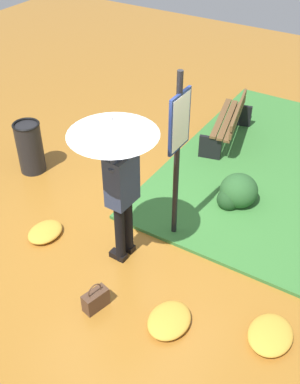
# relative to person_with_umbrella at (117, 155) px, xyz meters

# --- Properties ---
(ground_plane) EXTENTS (18.00, 18.00, 0.00)m
(ground_plane) POSITION_rel_person_with_umbrella_xyz_m (-0.35, -0.14, -1.55)
(ground_plane) COLOR #9E6623
(person_with_umbrella) EXTENTS (0.96, 0.96, 2.04)m
(person_with_umbrella) POSITION_rel_person_with_umbrella_xyz_m (0.00, 0.00, 0.00)
(person_with_umbrella) COLOR black
(person_with_umbrella) RESTS_ON ground_plane
(info_sign_post) EXTENTS (0.44, 0.07, 2.30)m
(info_sign_post) POSITION_rel_person_with_umbrella_xyz_m (-0.75, 0.33, -0.11)
(info_sign_post) COLOR black
(info_sign_post) RESTS_ON ground_plane
(handbag) EXTENTS (0.33, 0.21, 0.37)m
(handbag) POSITION_rel_person_with_umbrella_xyz_m (0.79, 0.18, -1.42)
(handbag) COLOR #4C3323
(handbag) RESTS_ON ground_plane
(park_bench) EXTENTS (1.42, 0.68, 0.75)m
(park_bench) POSITION_rel_person_with_umbrella_xyz_m (-3.25, -0.02, -1.15)
(park_bench) COLOR black
(park_bench) RESTS_ON ground_plane
(trash_bin) EXTENTS (0.42, 0.42, 0.83)m
(trash_bin) POSITION_rel_person_with_umbrella_xyz_m (-0.89, -2.32, -1.13)
(trash_bin) COLOR black
(trash_bin) RESTS_ON ground_plane
(shrub_cluster) EXTENTS (0.59, 0.54, 0.49)m
(shrub_cluster) POSITION_rel_person_with_umbrella_xyz_m (-1.75, 0.78, -1.32)
(shrub_cluster) COLOR #285628
(shrub_cluster) RESTS_ON ground_plane
(leaf_pile_near_person) EXTENTS (0.51, 0.41, 0.11)m
(leaf_pile_near_person) POSITION_rel_person_with_umbrella_xyz_m (0.18, -1.12, -1.50)
(leaf_pile_near_person) COLOR gold
(leaf_pile_near_person) RESTS_ON ground_plane
(leaf_pile_by_bench) EXTENTS (0.56, 0.45, 0.12)m
(leaf_pile_by_bench) POSITION_rel_person_with_umbrella_xyz_m (0.55, 1.00, -1.49)
(leaf_pile_by_bench) COLOR gold
(leaf_pile_by_bench) RESTS_ON ground_plane
(leaf_pile_far_path) EXTENTS (0.58, 0.46, 0.13)m
(leaf_pile_far_path) POSITION_rel_person_with_umbrella_xyz_m (0.15, 2.00, -1.49)
(leaf_pile_far_path) COLOR gold
(leaf_pile_far_path) RESTS_ON ground_plane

